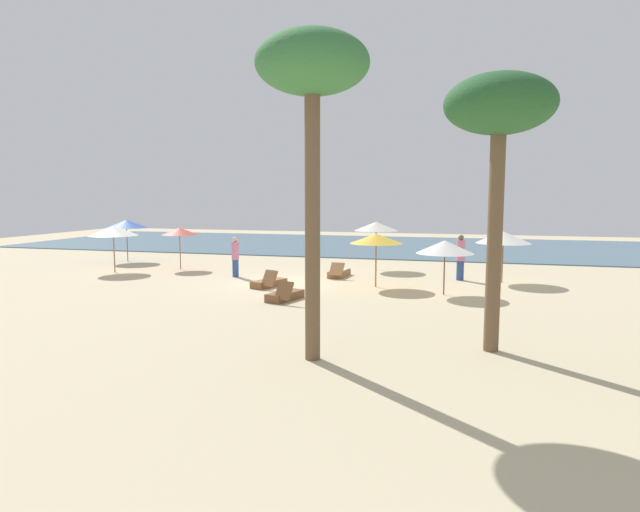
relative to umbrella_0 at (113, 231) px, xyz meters
The scene contains 16 objects.
ground_plane 8.83m from the umbrella_0, ahead, with size 60.00×60.00×0.00m, color beige.
ocean_water 18.27m from the umbrella_0, 61.86° to the left, with size 48.00×16.00×0.06m, color #476B7F.
umbrella_0 is the anchor object (origin of this frame).
umbrella_1 12.21m from the umbrella_0, 19.85° to the left, with size 2.07×2.07×2.29m.
umbrella_2 12.33m from the umbrella_0, ahead, with size 2.04×2.04×2.07m.
umbrella_3 17.18m from the umbrella_0, ahead, with size 2.18×2.18×2.09m.
umbrella_4 2.96m from the umbrella_0, 35.95° to the left, with size 1.71×1.71×2.00m.
umbrella_5 15.04m from the umbrella_0, ahead, with size 2.04×2.04×1.96m.
umbrella_6 4.08m from the umbrella_0, 116.98° to the left, with size 2.23×2.23×2.23m.
lounger_0 8.71m from the umbrella_0, 12.87° to the right, with size 1.17×1.73×0.75m.
lounger_1 10.57m from the umbrella_0, ahead, with size 0.73×1.73×0.69m.
lounger_2 10.80m from the umbrella_0, 23.39° to the right, with size 1.05×1.73×0.75m.
person_0 6.06m from the umbrella_0, ahead, with size 0.40×0.40×1.75m.
person_1 15.58m from the umbrella_0, ahead, with size 0.45×0.45×1.91m.
palm_0 18.73m from the umbrella_0, 27.73° to the right, with size 2.43×2.43×6.22m.
palm_1 16.71m from the umbrella_0, 39.38° to the right, with size 2.38×2.38×6.92m.
Camera 1 is at (7.14, -20.29, 3.58)m, focal length 30.24 mm.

